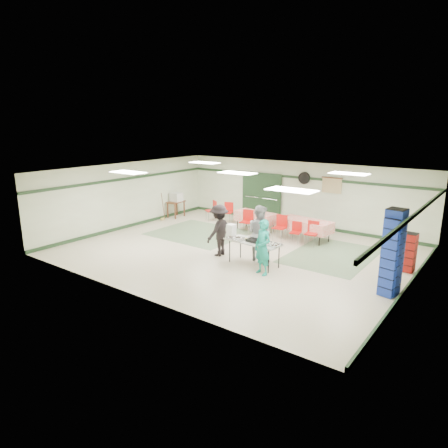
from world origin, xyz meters
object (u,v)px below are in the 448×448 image
Objects in this scene: volunteer_grey at (260,233)px; office_printer at (176,197)px; chair_d at (247,219)px; chair_loose_b at (213,209)px; broom at (163,206)px; dining_table_b at (255,217)px; chair_c at (312,231)px; chair_b at (281,225)px; crate_stack_blue_b at (391,257)px; volunteer_teal at (263,247)px; chair_a at (296,230)px; printer_table at (176,204)px; volunteer_dark at (219,230)px; dining_table_a at (305,225)px; crate_stack_red at (409,252)px; serving_table at (254,243)px; chair_loose_a at (228,210)px; crate_stack_blue_a at (393,252)px.

volunteer_grey is 3.64× the size of office_printer.
volunteer_grey is at bearing -59.41° from chair_d.
broom is at bearing -114.57° from chair_loose_b.
chair_c is at bearing -5.36° from dining_table_b.
chair_b is 5.70m from office_printer.
crate_stack_blue_b is at bearing -22.54° from dining_table_b.
volunteer_grey reaches higher than volunteer_teal.
volunteer_grey is at bearing 175.32° from crate_stack_blue_b.
dining_table_b is at bearing 1.26° from office_printer.
chair_a is 2.15m from chair_d.
chair_loose_b is 2.24m from broom.
chair_c is 1.01× the size of printer_table.
chair_b is (-0.65, 0.02, 0.10)m from chair_a.
volunteer_dark is at bearing -179.76° from crate_stack_blue_b.
dining_table_a is at bearing 0.58° from office_printer.
serving_table is at bearing -150.21° from crate_stack_red.
volunteer_dark reaches higher than chair_b.
volunteer_teal is at bearing 73.28° from volunteer_dark.
chair_loose_a is at bearing 162.07° from chair_c.
broom is at bearing 166.92° from crate_stack_blue_b.
chair_a is 0.39× the size of crate_stack_blue_b.
chair_loose_a is 0.43× the size of crate_stack_blue_b.
volunteer_grey reaches higher than serving_table.
dining_table_a is 1.02× the size of crate_stack_blue_b.
chair_d is 2.52m from chair_loose_b.
office_printer reaches higher than chair_b.
chair_a is at bearing -9.35° from printer_table.
office_printer is at bearing 169.80° from volunteer_teal.
crate_stack_blue_b is at bearing -33.45° from chair_b.
dining_table_a is 1.70× the size of broom.
chair_loose_a is at bearing 13.35° from office_printer.
crate_stack_red is (4.62, -0.68, 0.01)m from chair_b.
dining_table_b reaches higher than serving_table.
volunteer_teal is 3.30× the size of office_printer.
volunteer_grey is (-0.70, 0.97, 0.09)m from volunteer_teal.
dining_table_a is at bearing 29.38° from chair_loose_b.
chair_c is 4.32m from crate_stack_blue_a.
chair_a is at bearing -31.36° from chair_loose_a.
broom is (-4.30, -0.93, 0.06)m from dining_table_b.
chair_c is (-0.01, 3.42, -0.26)m from volunteer_teal.
volunteer_dark is 5.87m from printer_table.
volunteer_grey is 1.91× the size of chair_d.
chair_loose_b is at bearing 169.93° from crate_stack_red.
volunteer_dark is 1.89× the size of chair_loose_b.
crate_stack_blue_b reaches higher than chair_b.
chair_b is at bearing -4.88° from office_printer.
chair_d is at bearing -10.93° from printer_table.
chair_c is at bearing 82.51° from serving_table.
volunteer_teal reaches higher than chair_b.
chair_loose_b is (-4.62, 0.27, -0.02)m from dining_table_a.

